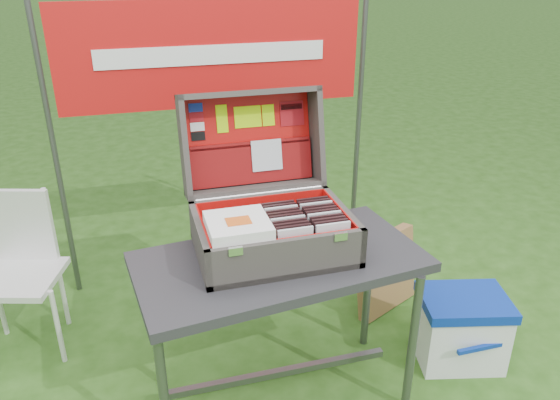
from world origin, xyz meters
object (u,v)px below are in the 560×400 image
object	(u,v)px
cooler	(460,328)
table	(280,330)
chair	(20,280)
suitcase	(269,181)
cardboard_box	(386,272)

from	to	relation	value
cooler	table	bearing A→B (deg)	-166.90
table	chair	world-z (taller)	chair
suitcase	cardboard_box	bearing A→B (deg)	26.42
suitcase	cardboard_box	world-z (taller)	suitcase
chair	table	bearing A→B (deg)	-13.88
table	cardboard_box	distance (m)	0.89
cooler	cardboard_box	bearing A→B (deg)	120.58
chair	cardboard_box	xyz separation A→B (m)	(1.82, -0.16, -0.17)
cooler	chair	xyz separation A→B (m)	(-1.97, 0.65, 0.21)
table	cardboard_box	world-z (taller)	table
cooler	cardboard_box	world-z (taller)	cardboard_box
suitcase	cooler	bearing A→B (deg)	-7.64
cardboard_box	cooler	bearing A→B (deg)	-99.00
cooler	cardboard_box	distance (m)	0.51
table	cooler	world-z (taller)	table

